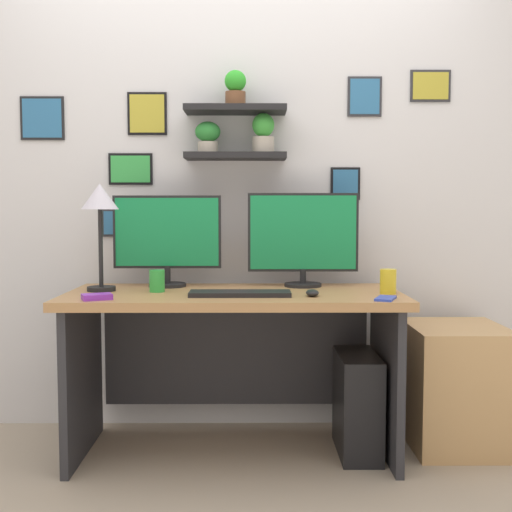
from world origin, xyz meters
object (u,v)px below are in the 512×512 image
object	(u,v)px
desk	(235,336)
computer_tower_right	(357,404)
cell_phone	(386,298)
pen_cup	(157,281)
monitor_left	(167,237)
desk_lamp	(100,207)
computer_mouse	(312,293)
water_cup	(388,281)
monitor_right	(303,237)
keyboard	(240,294)
scissors_tray	(97,297)
drawer_cabinet	(456,386)

from	to	relation	value
desk	computer_tower_right	distance (m)	0.65
cell_phone	pen_cup	world-z (taller)	pen_cup
pen_cup	computer_tower_right	xyz separation A→B (m)	(0.92, -0.01, -0.57)
monitor_left	desk_lamp	xyz separation A→B (m)	(-0.28, -0.17, 0.15)
computer_mouse	water_cup	world-z (taller)	water_cup
monitor_right	computer_tower_right	xyz separation A→B (m)	(0.24, -0.22, -0.76)
monitor_left	pen_cup	bearing A→B (deg)	-95.65
pen_cup	computer_tower_right	bearing A→B (deg)	-0.45
monitor_right	desk	bearing A→B (deg)	-153.50
keyboard	scissors_tray	size ratio (longest dim) A/B	3.67
desk	monitor_left	xyz separation A→B (m)	(-0.33, 0.16, 0.45)
desk_lamp	water_cup	xyz separation A→B (m)	(1.30, -0.11, -0.33)
scissors_tray	computer_tower_right	distance (m)	1.27
pen_cup	scissors_tray	size ratio (longest dim) A/B	0.83
computer_mouse	desk_lamp	distance (m)	1.04
monitor_left	computer_mouse	world-z (taller)	monitor_left
pen_cup	water_cup	world-z (taller)	water_cup
pen_cup	scissors_tray	distance (m)	0.33
desk_lamp	cell_phone	world-z (taller)	desk_lamp
desk_lamp	cell_phone	bearing A→B (deg)	-13.18
scissors_tray	keyboard	bearing A→B (deg)	10.89
monitor_left	keyboard	xyz separation A→B (m)	(0.36, -0.35, -0.23)
monitor_left	keyboard	world-z (taller)	monitor_left
scissors_tray	drawer_cabinet	size ratio (longest dim) A/B	0.21
scissors_tray	computer_tower_right	world-z (taller)	scissors_tray
monitor_right	computer_mouse	bearing A→B (deg)	-87.98
pen_cup	monitor_left	bearing A→B (deg)	84.35
monitor_right	computer_mouse	size ratio (longest dim) A/B	5.96
scissors_tray	drawer_cabinet	xyz separation A→B (m)	(1.61, 0.34, -0.47)
water_cup	computer_tower_right	bearing A→B (deg)	151.89
monitor_left	computer_tower_right	size ratio (longest dim) A/B	1.13
desk_lamp	desk	bearing A→B (deg)	0.79
computer_mouse	pen_cup	bearing A→B (deg)	167.54
desk	monitor_left	bearing A→B (deg)	153.51
water_cup	keyboard	bearing A→B (deg)	-174.42
keyboard	water_cup	world-z (taller)	water_cup
keyboard	drawer_cabinet	bearing A→B (deg)	12.30
monitor_right	drawer_cabinet	world-z (taller)	monitor_right
desk_lamp	pen_cup	world-z (taller)	desk_lamp
computer_tower_right	water_cup	bearing A→B (deg)	-28.11
pen_cup	keyboard	bearing A→B (deg)	-19.62
keyboard	computer_tower_right	distance (m)	0.76
desk_lamp	computer_tower_right	size ratio (longest dim) A/B	1.07
desk	scissors_tray	xyz separation A→B (m)	(-0.56, -0.30, 0.23)
desk_lamp	water_cup	size ratio (longest dim) A/B	4.48
desk_lamp	scissors_tray	bearing A→B (deg)	-80.44
monitor_left	scissors_tray	size ratio (longest dim) A/B	4.35
desk_lamp	water_cup	distance (m)	1.35
keyboard	water_cup	distance (m)	0.66
scissors_tray	monitor_right	bearing A→B (deg)	27.24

